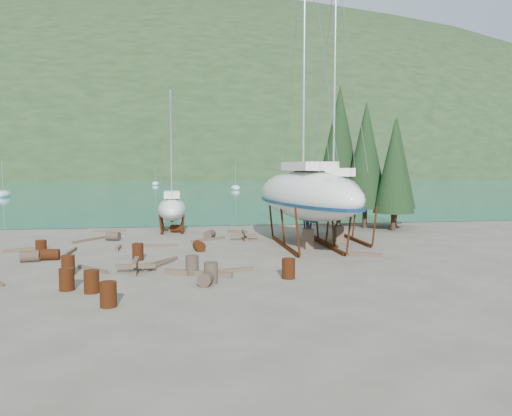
{
  "coord_description": "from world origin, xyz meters",
  "views": [
    {
      "loc": [
        -2.16,
        -25.59,
        4.81
      ],
      "look_at": [
        2.33,
        3.0,
        2.44
      ],
      "focal_mm": 35.0,
      "sensor_mm": 36.0,
      "label": 1
    }
  ],
  "objects": [
    {
      "name": "far_hill",
      "position": [
        0.0,
        320.0,
        0.0
      ],
      "size": [
        800.0,
        360.0,
        110.0
      ],
      "primitive_type": "ellipsoid",
      "color": "black",
      "rests_on": "ground"
    },
    {
      "name": "timber_15",
      "position": [
        -7.96,
        8.09,
        0.07
      ],
      "size": [
        1.78,
        2.36,
        0.15
      ],
      "primitive_type": "cube",
      "rotation": [
        0.0,
        0.0,
        2.51
      ],
      "color": "brown",
      "rests_on": "ground"
    },
    {
      "name": "timber_4",
      "position": [
        -5.66,
        4.33,
        0.09
      ],
      "size": [
        0.18,
        1.68,
        0.17
      ],
      "primitive_type": "cube",
      "rotation": [
        0.0,
        0.0,
        3.13
      ],
      "color": "brown",
      "rests_on": "ground"
    },
    {
      "name": "drum_11",
      "position": [
        -0.07,
        7.8,
        0.29
      ],
      "size": [
        0.89,
        1.04,
        0.58
      ],
      "primitive_type": "cylinder",
      "rotation": [
        1.57,
        0.0,
        2.71
      ],
      "color": "#2D2823",
      "rests_on": "ground"
    },
    {
      "name": "far_house_left",
      "position": [
        -60.0,
        190.0,
        2.92
      ],
      "size": [
        6.6,
        5.6,
        5.6
      ],
      "color": "beige",
      "rests_on": "ground"
    },
    {
      "name": "far_house_center",
      "position": [
        -20.0,
        190.0,
        2.92
      ],
      "size": [
        6.6,
        5.6,
        5.6
      ],
      "color": "beige",
      "rests_on": "ground"
    },
    {
      "name": "timber_pile_fore",
      "position": [
        -4.12,
        -2.55,
        0.3
      ],
      "size": [
        1.8,
        1.8,
        0.6
      ],
      "color": "brown",
      "rests_on": "ground"
    },
    {
      "name": "timber_10",
      "position": [
        -0.2,
        6.99,
        0.08
      ],
      "size": [
        2.35,
        1.8,
        0.16
      ],
      "primitive_type": "cube",
      "rotation": [
        0.0,
        0.0,
        2.21
      ],
      "color": "brown",
      "rests_on": "ground"
    },
    {
      "name": "cypress_back_left",
      "position": [
        11.0,
        14.0,
        6.66
      ],
      "size": [
        4.14,
        4.14,
        11.5
      ],
      "color": "black",
      "rests_on": "ground"
    },
    {
      "name": "large_sailboat_far",
      "position": [
        8.05,
        5.68,
        2.95
      ],
      "size": [
        6.33,
        11.89,
        18.06
      ],
      "rotation": [
        0.0,
        0.0,
        -0.28
      ],
      "color": "silver",
      "rests_on": "ground"
    },
    {
      "name": "drum_4",
      "position": [
        -2.26,
        11.43,
        0.29
      ],
      "size": [
        1.0,
        0.79,
        0.58
      ],
      "primitive_type": "cylinder",
      "rotation": [
        1.57,
        0.0,
        1.31
      ],
      "color": "#512A0E",
      "rests_on": "ground"
    },
    {
      "name": "timber_16",
      "position": [
        -1.32,
        -3.64,
        0.11
      ],
      "size": [
        3.0,
        1.48,
        0.23
      ],
      "primitive_type": "cube",
      "rotation": [
        0.0,
        0.0,
        1.16
      ],
      "color": "brown",
      "rests_on": "ground"
    },
    {
      "name": "drum_7",
      "position": [
        2.54,
        -4.78,
        0.44
      ],
      "size": [
        0.58,
        0.58,
        0.88
      ],
      "primitive_type": "cylinder",
      "color": "#512A0E",
      "rests_on": "ground"
    },
    {
      "name": "worker",
      "position": [
        5.96,
        4.95,
        0.87
      ],
      "size": [
        0.65,
        0.75,
        1.74
      ],
      "primitive_type": "imported",
      "rotation": [
        0.0,
        0.0,
        1.13
      ],
      "color": "navy",
      "rests_on": "ground"
    },
    {
      "name": "timber_pile_aft",
      "position": [
        2.18,
        6.84,
        0.3
      ],
      "size": [
        1.8,
        1.8,
        0.6
      ],
      "color": "brown",
      "rests_on": "ground"
    },
    {
      "name": "bay_water",
      "position": [
        0.0,
        315.0,
        0.01
      ],
      "size": [
        700.0,
        700.0,
        0.0
      ],
      "primitive_type": "plane",
      "color": "#18787C",
      "rests_on": "ground"
    },
    {
      "name": "drum_3",
      "position": [
        -4.58,
        -8.11,
        0.44
      ],
      "size": [
        0.58,
        0.58,
        0.88
      ],
      "primitive_type": "cylinder",
      "color": "#512A0E",
      "rests_on": "ground"
    },
    {
      "name": "small_sailboat_shore",
      "position": [
        -2.61,
        12.18,
        1.74
      ],
      "size": [
        2.16,
        6.6,
        10.52
      ],
      "rotation": [
        0.0,
        0.0,
        0.01
      ],
      "color": "silver",
      "rests_on": "ground"
    },
    {
      "name": "moored_boat_far",
      "position": [
        -8.0,
        110.0,
        0.39
      ],
      "size": [
        2.0,
        5.0,
        6.05
      ],
      "color": "silver",
      "rests_on": "ground"
    },
    {
      "name": "timber_3",
      "position": [
        -3.05,
        -1.15,
        0.07
      ],
      "size": [
        1.39,
        2.67,
        0.15
      ],
      "primitive_type": "cube",
      "rotation": [
        0.0,
        0.0,
        2.69
      ],
      "color": "brown",
      "rests_on": "ground"
    },
    {
      "name": "cypress_near_right",
      "position": [
        12.5,
        12.0,
        5.79
      ],
      "size": [
        3.6,
        3.6,
        10.0
      ],
      "color": "black",
      "rests_on": "ground"
    },
    {
      "name": "drum_9",
      "position": [
        -6.42,
        8.02,
        0.29
      ],
      "size": [
        1.02,
        0.82,
        0.58
      ],
      "primitive_type": "cylinder",
      "rotation": [
        1.57,
        0.0,
        1.26
      ],
      "color": "#2D2823",
      "rests_on": "ground"
    },
    {
      "name": "drum_17",
      "position": [
        -0.85,
        -5.15,
        0.44
      ],
      "size": [
        0.58,
        0.58,
        0.88
      ],
      "primitive_type": "cylinder",
      "color": "#2D2823",
      "rests_on": "ground"
    },
    {
      "name": "timber_11",
      "position": [
        -3.61,
        4.85,
        0.08
      ],
      "size": [
        2.8,
        0.16,
        0.15
      ],
      "primitive_type": "cube",
      "rotation": [
        0.0,
        0.0,
        1.57
      ],
      "color": "brown",
      "rests_on": "ground"
    },
    {
      "name": "drum_13",
      "position": [
        -6.5,
        -5.46,
        0.44
      ],
      "size": [
        0.58,
        0.58,
        0.88
      ],
      "primitive_type": "cylinder",
      "color": "#512A0E",
      "rests_on": "ground"
    },
    {
      "name": "timber_5",
      "position": [
        -3.13,
        -0.61,
        0.08
      ],
      "size": [
        1.89,
        2.42,
        0.16
      ],
      "primitive_type": "cube",
      "rotation": [
        0.0,
        0.0,
        2.49
      ],
      "color": "brown",
      "rests_on": "ground"
    },
    {
      "name": "timber_12",
      "position": [
        -6.12,
        -1.84,
        0.08
      ],
      "size": [
        1.59,
        1.64,
        0.17
      ],
      "primitive_type": "cube",
      "rotation": [
        0.0,
        0.0,
        0.77
      ],
      "color": "brown",
      "rests_on": "ground"
    },
    {
      "name": "timber_7",
      "position": [
        0.34,
        -3.1,
        0.09
      ],
      "size": [
        1.89,
        0.65,
        0.17
      ],
      "primitive_type": "cube",
      "rotation": [
        0.0,
        0.0,
        1.82
      ],
      "color": "brown",
      "rests_on": "ground"
    },
    {
      "name": "cypress_far_right",
      "position": [
        15.5,
        13.0,
        5.21
      ],
      "size": [
        3.24,
        3.24,
        9.0
      ],
      "color": "black",
      "rests_on": "ground"
    },
    {
      "name": "timber_17",
      "position": [
        -8.16,
        3.3,
        0.08
      ],
      "size": [
        0.26,
        2.58,
        0.16
      ],
      "primitive_type": "cube",
      "rotation": [
        0.0,
        0.0,
        3.1
      ],
      "color": "brown",
      "rests_on": "ground"
    },
    {
      "name": "large_sailboat_near",
      "position": [
        5.44,
        3.47,
        3.19
      ],
      "size": [
        5.56,
        13.02,
        19.84
      ],
      "rotation": [
        0.0,
        0.0,
        0.15
      ],
      "color": "silver",
      "rests_on": "ground"
    },
    {
      "name": "cypress_mid_right",
      "position": [
        14.0,
        10.0,
        4.92
      ],
      "size": [
        3.06,
        3.06,
        8.5
      ],
      "color": "black",
      "rests_on": "ground"
    },
    {
      "name": "timber_6",
      "position": [
        2.12,
        10.3,
        0.1
      ],
      "size": [
        1.42,
        1.17,
        0.19
      ],
      "primitive_type": "cube",
      "rotation": [
        0.0,
        0.0,
        0.9
      ],
      "color": "brown",
      "rests_on": "ground"
    },
    {
      "name": "far_house_right",
      "position": [
        30.0,
        190.0,
        2.92
      ],
      "size": [
        6.6,
        5.6,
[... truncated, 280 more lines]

